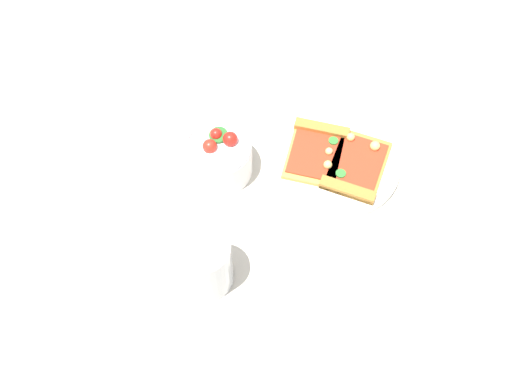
{
  "coord_description": "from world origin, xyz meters",
  "views": [
    {
      "loc": [
        -0.38,
        0.34,
        0.8
      ],
      "look_at": [
        0.04,
        0.11,
        0.03
      ],
      "focal_mm": 38.28,
      "sensor_mm": 36.0,
      "label": 1
    }
  ],
  "objects_px": {
    "soda_glass": "(205,264)",
    "salad_bowl": "(218,156)",
    "plate": "(335,162)",
    "pizza_slice_near": "(355,168)",
    "pizza_slice_far": "(318,149)"
  },
  "relations": [
    {
      "from": "pizza_slice_far",
      "to": "salad_bowl",
      "type": "distance_m",
      "value": 0.18
    },
    {
      "from": "salad_bowl",
      "to": "plate",
      "type": "bearing_deg",
      "value": -115.86
    },
    {
      "from": "pizza_slice_near",
      "to": "salad_bowl",
      "type": "bearing_deg",
      "value": 58.89
    },
    {
      "from": "pizza_slice_near",
      "to": "salad_bowl",
      "type": "height_order",
      "value": "salad_bowl"
    },
    {
      "from": "plate",
      "to": "pizza_slice_near",
      "type": "height_order",
      "value": "pizza_slice_near"
    },
    {
      "from": "soda_glass",
      "to": "salad_bowl",
      "type": "bearing_deg",
      "value": -31.74
    },
    {
      "from": "pizza_slice_far",
      "to": "salad_bowl",
      "type": "height_order",
      "value": "salad_bowl"
    },
    {
      "from": "pizza_slice_near",
      "to": "soda_glass",
      "type": "height_order",
      "value": "soda_glass"
    },
    {
      "from": "pizza_slice_far",
      "to": "salad_bowl",
      "type": "xyz_separation_m",
      "value": [
        0.06,
        0.17,
        0.02
      ]
    },
    {
      "from": "pizza_slice_far",
      "to": "pizza_slice_near",
      "type": "bearing_deg",
      "value": -151.03
    },
    {
      "from": "pizza_slice_near",
      "to": "soda_glass",
      "type": "distance_m",
      "value": 0.32
    },
    {
      "from": "pizza_slice_near",
      "to": "pizza_slice_far",
      "type": "xyz_separation_m",
      "value": [
        0.07,
        0.04,
        0.0
      ]
    },
    {
      "from": "pizza_slice_far",
      "to": "soda_glass",
      "type": "distance_m",
      "value": 0.3
    },
    {
      "from": "pizza_slice_near",
      "to": "soda_glass",
      "type": "bearing_deg",
      "value": 99.57
    },
    {
      "from": "pizza_slice_near",
      "to": "salad_bowl",
      "type": "relative_size",
      "value": 1.39
    }
  ]
}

